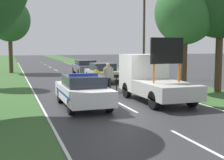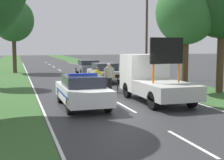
{
  "view_description": "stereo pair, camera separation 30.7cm",
  "coord_description": "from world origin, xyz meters",
  "px_view_note": "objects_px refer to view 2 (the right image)",
  "views": [
    {
      "loc": [
        -5.15,
        -13.68,
        2.87
      ],
      "look_at": [
        -0.16,
        1.41,
        1.1
      ],
      "focal_mm": 50.0,
      "sensor_mm": 36.0,
      "label": 1
    },
    {
      "loc": [
        -4.85,
        -13.78,
        2.87
      ],
      "look_at": [
        -0.16,
        1.41,
        1.1
      ],
      "focal_mm": 50.0,
      "sensor_mm": 36.0,
      "label": 2
    }
  ],
  "objects_px": {
    "traffic_cone_centre_front": "(82,86)",
    "roadside_tree_near_right": "(13,20)",
    "queued_car_suv_grey": "(88,67)",
    "traffic_cone_near_police": "(101,95)",
    "work_truck": "(152,78)",
    "utility_pole": "(147,32)",
    "roadside_tree_far_left": "(186,13)",
    "traffic_cone_behind_barrier": "(105,90)",
    "queued_car_sedan_silver": "(104,72)",
    "police_car": "(82,91)",
    "police_officer": "(97,78)",
    "road_barrier": "(101,78)",
    "traffic_cone_near_truck": "(100,88)",
    "pedestrian_civilian": "(109,75)"
  },
  "relations": [
    {
      "from": "utility_pole",
      "to": "traffic_cone_near_police",
      "type": "bearing_deg",
      "value": -124.99
    },
    {
      "from": "work_truck",
      "to": "utility_pole",
      "type": "distance_m",
      "value": 11.71
    },
    {
      "from": "pedestrian_civilian",
      "to": "traffic_cone_near_police",
      "type": "xyz_separation_m",
      "value": [
        -1.19,
        -2.47,
        -0.77
      ]
    },
    {
      "from": "queued_car_suv_grey",
      "to": "utility_pole",
      "type": "xyz_separation_m",
      "value": [
        4.33,
        -4.1,
        3.23
      ]
    },
    {
      "from": "road_barrier",
      "to": "police_car",
      "type": "bearing_deg",
      "value": -119.05
    },
    {
      "from": "road_barrier",
      "to": "traffic_cone_near_police",
      "type": "bearing_deg",
      "value": -108.92
    },
    {
      "from": "queued_car_sedan_silver",
      "to": "utility_pole",
      "type": "bearing_deg",
      "value": -156.5
    },
    {
      "from": "roadside_tree_far_left",
      "to": "traffic_cone_near_police",
      "type": "bearing_deg",
      "value": -171.87
    },
    {
      "from": "road_barrier",
      "to": "roadside_tree_far_left",
      "type": "distance_m",
      "value": 6.44
    },
    {
      "from": "work_truck",
      "to": "police_officer",
      "type": "relative_size",
      "value": 3.38
    },
    {
      "from": "traffic_cone_near_police",
      "to": "roadside_tree_near_right",
      "type": "distance_m",
      "value": 19.48
    },
    {
      "from": "traffic_cone_behind_barrier",
      "to": "police_car",
      "type": "bearing_deg",
      "value": -121.86
    },
    {
      "from": "queued_car_sedan_silver",
      "to": "roadside_tree_far_left",
      "type": "relative_size",
      "value": 0.61
    },
    {
      "from": "roadside_tree_near_right",
      "to": "roadside_tree_far_left",
      "type": "xyz_separation_m",
      "value": [
        9.77,
        -17.51,
        -0.65
      ]
    },
    {
      "from": "pedestrian_civilian",
      "to": "queued_car_suv_grey",
      "type": "xyz_separation_m",
      "value": [
        1.26,
        11.33,
        -0.29
      ]
    },
    {
      "from": "pedestrian_civilian",
      "to": "traffic_cone_behind_barrier",
      "type": "xyz_separation_m",
      "value": [
        -0.5,
        -0.81,
        -0.8
      ]
    },
    {
      "from": "road_barrier",
      "to": "traffic_cone_behind_barrier",
      "type": "height_order",
      "value": "road_barrier"
    },
    {
      "from": "police_officer",
      "to": "traffic_cone_near_truck",
      "type": "bearing_deg",
      "value": -120.21
    },
    {
      "from": "pedestrian_civilian",
      "to": "queued_car_sedan_silver",
      "type": "xyz_separation_m",
      "value": [
        1.21,
        5.32,
        -0.28
      ]
    },
    {
      "from": "roadside_tree_near_right",
      "to": "utility_pole",
      "type": "xyz_separation_m",
      "value": [
        11.13,
        -8.59,
        -1.43
      ]
    },
    {
      "from": "police_officer",
      "to": "traffic_cone_near_truck",
      "type": "relative_size",
      "value": 3.14
    },
    {
      "from": "traffic_cone_centre_front",
      "to": "roadside_tree_near_right",
      "type": "distance_m",
      "value": 15.87
    },
    {
      "from": "pedestrian_civilian",
      "to": "queued_car_sedan_silver",
      "type": "height_order",
      "value": "pedestrian_civilian"
    },
    {
      "from": "traffic_cone_near_police",
      "to": "traffic_cone_behind_barrier",
      "type": "height_order",
      "value": "traffic_cone_near_police"
    },
    {
      "from": "queued_car_suv_grey",
      "to": "traffic_cone_near_police",
      "type": "bearing_deg",
      "value": 79.9
    },
    {
      "from": "road_barrier",
      "to": "queued_car_sedan_silver",
      "type": "bearing_deg",
      "value": 67.59
    },
    {
      "from": "work_truck",
      "to": "road_barrier",
      "type": "xyz_separation_m",
      "value": [
        -1.78,
        3.72,
        -0.29
      ]
    },
    {
      "from": "police_officer",
      "to": "pedestrian_civilian",
      "type": "bearing_deg",
      "value": -155.5
    },
    {
      "from": "police_car",
      "to": "work_truck",
      "type": "relative_size",
      "value": 0.86
    },
    {
      "from": "pedestrian_civilian",
      "to": "roadside_tree_far_left",
      "type": "relative_size",
      "value": 0.27
    },
    {
      "from": "work_truck",
      "to": "roadside_tree_near_right",
      "type": "relative_size",
      "value": 0.7
    },
    {
      "from": "traffic_cone_centre_front",
      "to": "queued_car_suv_grey",
      "type": "distance_m",
      "value": 10.3
    },
    {
      "from": "road_barrier",
      "to": "queued_car_sedan_silver",
      "type": "height_order",
      "value": "queued_car_sedan_silver"
    },
    {
      "from": "queued_car_suv_grey",
      "to": "utility_pole",
      "type": "distance_m",
      "value": 6.78
    },
    {
      "from": "queued_car_suv_grey",
      "to": "roadside_tree_near_right",
      "type": "bearing_deg",
      "value": -33.4
    },
    {
      "from": "police_officer",
      "to": "roadside_tree_near_right",
      "type": "height_order",
      "value": "roadside_tree_near_right"
    },
    {
      "from": "traffic_cone_behind_barrier",
      "to": "police_officer",
      "type": "bearing_deg",
      "value": 142.93
    },
    {
      "from": "work_truck",
      "to": "traffic_cone_near_truck",
      "type": "xyz_separation_m",
      "value": [
        -1.82,
        3.71,
        -0.9
      ]
    },
    {
      "from": "queued_car_suv_grey",
      "to": "roadside_tree_far_left",
      "type": "xyz_separation_m",
      "value": [
        2.97,
        -13.02,
        4.01
      ]
    },
    {
      "from": "road_barrier",
      "to": "police_officer",
      "type": "relative_size",
      "value": 1.76
    },
    {
      "from": "queued_car_suv_grey",
      "to": "work_truck",
      "type": "bearing_deg",
      "value": 90.35
    },
    {
      "from": "road_barrier",
      "to": "traffic_cone_centre_front",
      "type": "relative_size",
      "value": 4.96
    },
    {
      "from": "traffic_cone_near_truck",
      "to": "utility_pole",
      "type": "relative_size",
      "value": 0.07
    },
    {
      "from": "work_truck",
      "to": "utility_pole",
      "type": "relative_size",
      "value": 0.69
    },
    {
      "from": "traffic_cone_centre_front",
      "to": "utility_pole",
      "type": "xyz_separation_m",
      "value": [
        6.98,
        5.84,
        3.72
      ]
    },
    {
      "from": "work_truck",
      "to": "police_officer",
      "type": "distance_m",
      "value": 3.6
    },
    {
      "from": "queued_car_suv_grey",
      "to": "roadside_tree_far_left",
      "type": "distance_m",
      "value": 13.94
    },
    {
      "from": "roadside_tree_far_left",
      "to": "work_truck",
      "type": "bearing_deg",
      "value": -150.65
    },
    {
      "from": "traffic_cone_behind_barrier",
      "to": "queued_car_sedan_silver",
      "type": "height_order",
      "value": "queued_car_sedan_silver"
    },
    {
      "from": "queued_car_sedan_silver",
      "to": "traffic_cone_near_police",
      "type": "bearing_deg",
      "value": 72.84
    }
  ]
}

